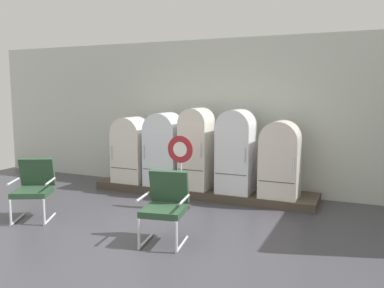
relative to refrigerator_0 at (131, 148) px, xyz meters
The scene contains 11 objects.
ground 3.46m from the refrigerator_0, 60.79° to the right, with size 12.00×10.00×0.05m, color #403F46.
back_wall 1.93m from the refrigerator_0, 24.86° to the left, with size 11.76×0.12×3.23m.
display_plinth 1.83m from the refrigerator_0, ahead, with size 4.65×0.95×0.16m, color #463C30.
refrigerator_0 is the anchor object (origin of this frame).
refrigerator_1 0.81m from the refrigerator_0, ahead, with size 0.72×0.66×1.53m.
refrigerator_2 1.56m from the refrigerator_0, ahead, with size 0.59×0.63×1.64m.
refrigerator_3 2.39m from the refrigerator_0, ahead, with size 0.67×0.65×1.62m.
refrigerator_4 3.25m from the refrigerator_0, ahead, with size 0.70×0.61×1.43m.
armchair_left 2.52m from the refrigerator_0, 97.89° to the right, with size 0.81×0.84×1.01m.
armchair_right 3.32m from the refrigerator_0, 49.58° to the right, with size 0.71×0.75×1.01m.
sign_stand 1.92m from the refrigerator_0, 30.41° to the right, with size 0.49×0.32×1.34m.
Camera 1 is at (3.06, -4.48, 2.13)m, focal length 37.39 mm.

